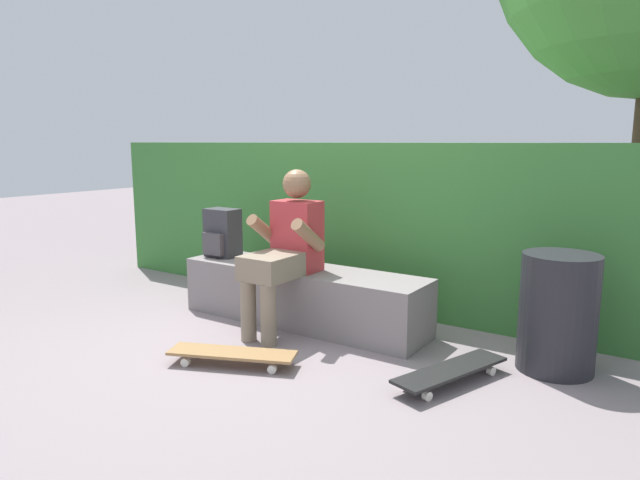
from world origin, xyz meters
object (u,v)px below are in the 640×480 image
bench_main (302,296)px  trash_bin (558,313)px  skateboard_near_person (232,354)px  person_skater (286,246)px  skateboard_beside_bench (451,371)px  backpack_on_bench (222,234)px

bench_main → trash_bin: (1.82, 0.12, 0.14)m
skateboard_near_person → trash_bin: size_ratio=1.13×
bench_main → person_skater: person_skater is taller
person_skater → trash_bin: (1.81, 0.34, -0.27)m
skateboard_near_person → trash_bin: bearing=32.0°
person_skater → skateboard_beside_bench: (1.35, -0.21, -0.56)m
bench_main → skateboard_beside_bench: 1.43m
bench_main → backpack_on_bench: bearing=-179.3°
backpack_on_bench → bench_main: bearing=0.7°
trash_bin → skateboard_near_person: bearing=-148.0°
bench_main → person_skater: bearing=-87.6°
skateboard_beside_bench → trash_bin: (0.45, 0.55, 0.29)m
skateboard_beside_bench → backpack_on_bench: size_ratio=2.05×
person_skater → backpack_on_bench: (-0.83, 0.21, -0.01)m
skateboard_beside_bench → person_skater: bearing=171.4°
skateboard_near_person → backpack_on_bench: size_ratio=2.04×
bench_main → person_skater: 0.47m
trash_bin → person_skater: bearing=-169.3°
skateboard_beside_bench → bench_main: bearing=162.7°
person_skater → trash_bin: bearing=10.7°
backpack_on_bench → skateboard_beside_bench: bearing=-10.8°
skateboard_near_person → backpack_on_bench: bearing=135.7°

